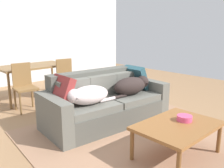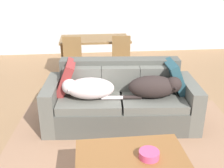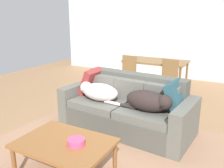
{
  "view_description": "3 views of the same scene",
  "coord_description": "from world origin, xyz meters",
  "px_view_note": "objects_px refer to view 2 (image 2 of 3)",
  "views": [
    {
      "loc": [
        -2.49,
        -2.83,
        1.61
      ],
      "look_at": [
        0.33,
        0.21,
        0.63
      ],
      "focal_mm": 38.57,
      "sensor_mm": 36.0,
      "label": 1
    },
    {
      "loc": [
        -0.41,
        -3.37,
        2.04
      ],
      "look_at": [
        -0.03,
        0.1,
        0.61
      ],
      "focal_mm": 43.14,
      "sensor_mm": 36.0,
      "label": 2
    },
    {
      "loc": [
        1.64,
        -3.25,
        1.82
      ],
      "look_at": [
        -0.16,
        0.07,
        0.74
      ],
      "focal_mm": 38.84,
      "sensor_mm": 36.0,
      "label": 3
    }
  ],
  "objects_px": {
    "throw_pillow_by_right_arm": "(175,77)",
    "dining_chair_near_left": "(72,59)",
    "dog_on_left_cushion": "(88,88)",
    "throw_pillow_by_left_arm": "(66,78)",
    "dog_on_right_cushion": "(155,87)",
    "dining_chair_near_right": "(121,58)",
    "coffee_table": "(132,163)",
    "couch": "(121,100)",
    "bowl_on_coffee_table": "(149,154)",
    "dining_table": "(95,41)"
  },
  "relations": [
    {
      "from": "throw_pillow_by_left_arm",
      "to": "dining_chair_near_left",
      "type": "relative_size",
      "value": 0.5
    },
    {
      "from": "dining_table",
      "to": "dog_on_left_cushion",
      "type": "bearing_deg",
      "value": -95.11
    },
    {
      "from": "dog_on_right_cushion",
      "to": "coffee_table",
      "type": "distance_m",
      "value": 1.4
    },
    {
      "from": "bowl_on_coffee_table",
      "to": "dining_chair_near_right",
      "type": "distance_m",
      "value": 3.02
    },
    {
      "from": "dog_on_left_cushion",
      "to": "couch",
      "type": "bearing_deg",
      "value": 20.75
    },
    {
      "from": "dog_on_left_cushion",
      "to": "dining_chair_near_right",
      "type": "height_order",
      "value": "dining_chair_near_right"
    },
    {
      "from": "throw_pillow_by_right_arm",
      "to": "dining_table",
      "type": "relative_size",
      "value": 0.32
    },
    {
      "from": "coffee_table",
      "to": "throw_pillow_by_right_arm",
      "type": "bearing_deg",
      "value": 59.1
    },
    {
      "from": "couch",
      "to": "bowl_on_coffee_table",
      "type": "distance_m",
      "value": 1.48
    },
    {
      "from": "couch",
      "to": "throw_pillow_by_right_arm",
      "type": "relative_size",
      "value": 4.76
    },
    {
      "from": "couch",
      "to": "dog_on_right_cushion",
      "type": "height_order",
      "value": "couch"
    },
    {
      "from": "bowl_on_coffee_table",
      "to": "dining_table",
      "type": "distance_m",
      "value": 3.66
    },
    {
      "from": "dog_on_right_cushion",
      "to": "dining_chair_near_right",
      "type": "bearing_deg",
      "value": 102.18
    },
    {
      "from": "dog_on_right_cushion",
      "to": "throw_pillow_by_left_arm",
      "type": "bearing_deg",
      "value": 169.62
    },
    {
      "from": "throw_pillow_by_right_arm",
      "to": "dining_chair_near_right",
      "type": "xyz_separation_m",
      "value": [
        -0.57,
        1.55,
        -0.15
      ]
    },
    {
      "from": "coffee_table",
      "to": "dining_chair_near_left",
      "type": "distance_m",
      "value": 3.1
    },
    {
      "from": "dog_on_right_cushion",
      "to": "throw_pillow_by_left_arm",
      "type": "distance_m",
      "value": 1.27
    },
    {
      "from": "throw_pillow_by_left_arm",
      "to": "dining_chair_near_left",
      "type": "height_order",
      "value": "dining_chair_near_left"
    },
    {
      "from": "dining_chair_near_left",
      "to": "coffee_table",
      "type": "bearing_deg",
      "value": -72.1
    },
    {
      "from": "dining_chair_near_right",
      "to": "throw_pillow_by_left_arm",
      "type": "bearing_deg",
      "value": -116.78
    },
    {
      "from": "throw_pillow_by_right_arm",
      "to": "dining_chair_near_left",
      "type": "height_order",
      "value": "dining_chair_near_left"
    },
    {
      "from": "couch",
      "to": "dining_table",
      "type": "distance_m",
      "value": 2.21
    },
    {
      "from": "dog_on_right_cushion",
      "to": "coffee_table",
      "type": "bearing_deg",
      "value": -108.29
    },
    {
      "from": "couch",
      "to": "throw_pillow_by_right_arm",
      "type": "xyz_separation_m",
      "value": [
        0.78,
        -0.01,
        0.33
      ]
    },
    {
      "from": "throw_pillow_by_left_arm",
      "to": "bowl_on_coffee_table",
      "type": "relative_size",
      "value": 2.42
    },
    {
      "from": "bowl_on_coffee_table",
      "to": "dog_on_left_cushion",
      "type": "bearing_deg",
      "value": 111.63
    },
    {
      "from": "dining_chair_near_right",
      "to": "dog_on_right_cushion",
      "type": "bearing_deg",
      "value": -74.4
    },
    {
      "from": "coffee_table",
      "to": "dining_chair_near_right",
      "type": "relative_size",
      "value": 1.14
    },
    {
      "from": "couch",
      "to": "throw_pillow_by_right_arm",
      "type": "bearing_deg",
      "value": 3.99
    },
    {
      "from": "couch",
      "to": "dining_chair_near_right",
      "type": "relative_size",
      "value": 2.38
    },
    {
      "from": "couch",
      "to": "dining_table",
      "type": "height_order",
      "value": "couch"
    },
    {
      "from": "dog_on_right_cushion",
      "to": "dining_chair_near_right",
      "type": "height_order",
      "value": "dining_chair_near_right"
    },
    {
      "from": "throw_pillow_by_left_arm",
      "to": "coffee_table",
      "type": "bearing_deg",
      "value": -67.05
    },
    {
      "from": "dog_on_right_cushion",
      "to": "bowl_on_coffee_table",
      "type": "bearing_deg",
      "value": -101.96
    },
    {
      "from": "dog_on_left_cushion",
      "to": "dining_chair_near_right",
      "type": "relative_size",
      "value": 0.88
    },
    {
      "from": "dog_on_left_cushion",
      "to": "coffee_table",
      "type": "distance_m",
      "value": 1.41
    },
    {
      "from": "couch",
      "to": "bowl_on_coffee_table",
      "type": "xyz_separation_m",
      "value": [
        0.06,
        -1.48,
        0.14
      ]
    },
    {
      "from": "dining_table",
      "to": "couch",
      "type": "bearing_deg",
      "value": -83.1
    },
    {
      "from": "bowl_on_coffee_table",
      "to": "dining_chair_near_left",
      "type": "xyz_separation_m",
      "value": [
        -0.8,
        3.03,
        0.04
      ]
    },
    {
      "from": "throw_pillow_by_right_arm",
      "to": "coffee_table",
      "type": "height_order",
      "value": "throw_pillow_by_right_arm"
    },
    {
      "from": "dog_on_left_cushion",
      "to": "dog_on_right_cushion",
      "type": "bearing_deg",
      "value": -0.06
    },
    {
      "from": "dog_on_left_cushion",
      "to": "dining_chair_near_left",
      "type": "relative_size",
      "value": 0.88
    },
    {
      "from": "throw_pillow_by_right_arm",
      "to": "dining_chair_near_left",
      "type": "xyz_separation_m",
      "value": [
        -1.52,
        1.56,
        -0.15
      ]
    },
    {
      "from": "bowl_on_coffee_table",
      "to": "dining_table",
      "type": "bearing_deg",
      "value": 95.13
    },
    {
      "from": "couch",
      "to": "dining_chair_near_right",
      "type": "xyz_separation_m",
      "value": [
        0.22,
        1.54,
        0.18
      ]
    },
    {
      "from": "dog_on_right_cushion",
      "to": "coffee_table",
      "type": "height_order",
      "value": "dog_on_right_cushion"
    },
    {
      "from": "couch",
      "to": "throw_pillow_by_left_arm",
      "type": "xyz_separation_m",
      "value": [
        -0.78,
        0.12,
        0.33
      ]
    },
    {
      "from": "dog_on_left_cushion",
      "to": "throw_pillow_by_left_arm",
      "type": "height_order",
      "value": "throw_pillow_by_left_arm"
    },
    {
      "from": "dining_chair_near_left",
      "to": "dining_chair_near_right",
      "type": "bearing_deg",
      "value": 5.23
    },
    {
      "from": "throw_pillow_by_right_arm",
      "to": "dining_chair_near_left",
      "type": "distance_m",
      "value": 2.19
    }
  ]
}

